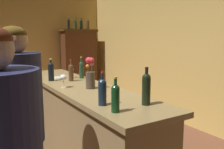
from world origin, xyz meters
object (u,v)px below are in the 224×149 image
at_px(bar_counter, 79,125).
at_px(display_bottle_midleft, 76,24).
at_px(wine_glass_front, 63,78).
at_px(cheese_plate, 58,78).
at_px(display_cabinet, 79,61).
at_px(wine_bottle_pinot, 81,69).
at_px(wine_bottle_syrah, 146,88).
at_px(display_bottle_midright, 88,24).
at_px(wine_bottle_riesling, 102,91).
at_px(display_bottle_left, 69,24).
at_px(patron_near_entrance, 19,132).
at_px(wine_bottle_merlot, 115,97).
at_px(wine_bottle_chardonnay, 51,71).
at_px(flower_arrangement, 90,75).
at_px(wine_bottle_malbec, 71,72).
at_px(display_bottle_center, 81,24).
at_px(wine_glass_mid, 72,70).

bearing_deg(bar_counter, display_bottle_midleft, 66.74).
xyz_separation_m(wine_glass_front, cheese_plate, (0.16, 0.66, -0.11)).
distance_m(display_cabinet, wine_bottle_pinot, 3.33).
bearing_deg(wine_bottle_syrah, display_cabinet, 72.69).
xyz_separation_m(display_cabinet, display_bottle_midright, (0.29, 0.00, 1.03)).
height_order(cheese_plate, display_bottle_midright, display_bottle_midright).
relative_size(wine_bottle_riesling, display_bottle_left, 0.95).
distance_m(display_cabinet, patron_near_entrance, 4.97).
xyz_separation_m(wine_bottle_riesling, wine_bottle_merlot, (-0.01, -0.22, -0.00)).
xyz_separation_m(wine_bottle_chardonnay, flower_arrangement, (0.23, -0.71, 0.01)).
bearing_deg(wine_bottle_merlot, display_bottle_midright, 66.02).
height_order(wine_bottle_merlot, patron_near_entrance, patron_near_entrance).
relative_size(wine_bottle_syrah, wine_bottle_pinot, 1.07).
relative_size(wine_bottle_riesling, cheese_plate, 1.73).
xyz_separation_m(wine_bottle_malbec, display_bottle_center, (1.63, 3.16, 0.80)).
bearing_deg(wine_bottle_chardonnay, patron_near_entrance, -117.12).
distance_m(wine_bottle_riesling, display_bottle_center, 4.82).
xyz_separation_m(display_bottle_midright, patron_near_entrance, (-2.72, -4.33, -1.05)).
distance_m(bar_counter, display_bottle_center, 4.08).
bearing_deg(display_bottle_midright, wine_bottle_pinot, -118.01).
relative_size(wine_bottle_syrah, wine_bottle_merlot, 1.17).
bearing_deg(wine_bottle_syrah, wine_glass_front, 108.60).
relative_size(wine_bottle_malbec, wine_bottle_riesling, 1.00).
height_order(wine_bottle_malbec, wine_bottle_riesling, same).
height_order(wine_glass_front, display_bottle_left, display_bottle_left).
bearing_deg(wine_bottle_merlot, bar_counter, 80.25).
xyz_separation_m(wine_bottle_pinot, display_bottle_midleft, (1.25, 3.04, 0.78)).
height_order(wine_glass_front, flower_arrangement, flower_arrangement).
bearing_deg(display_bottle_midleft, display_cabinet, 0.00).
relative_size(bar_counter, wine_bottle_chardonnay, 9.89).
height_order(wine_bottle_chardonnay, wine_glass_mid, wine_bottle_chardonnay).
xyz_separation_m(wine_bottle_syrah, display_bottle_midright, (1.71, 4.57, 0.78)).
relative_size(wine_bottle_chardonnay, cheese_plate, 1.77).
relative_size(wine_bottle_pinot, display_bottle_midright, 0.97).
height_order(wine_glass_front, display_bottle_center, display_bottle_center).
bearing_deg(wine_bottle_riesling, flower_arrangement, 71.74).
height_order(display_cabinet, wine_glass_mid, display_cabinet).
height_order(flower_arrangement, display_bottle_center, display_bottle_center).
xyz_separation_m(cheese_plate, display_bottle_center, (1.70, 2.85, 0.92)).
height_order(bar_counter, wine_bottle_merlot, wine_bottle_merlot).
bearing_deg(patron_near_entrance, cheese_plate, 28.42).
bearing_deg(display_bottle_midleft, cheese_plate, -118.29).
relative_size(flower_arrangement, display_bottle_center, 1.18).
xyz_separation_m(wine_bottle_pinot, display_bottle_center, (1.42, 3.04, 0.79)).
height_order(wine_bottle_syrah, wine_bottle_malbec, wine_bottle_syrah).
xyz_separation_m(display_cabinet, wine_bottle_riesling, (-1.75, -4.38, 0.23)).
relative_size(display_cabinet, display_bottle_midleft, 5.77).
bearing_deg(wine_bottle_riesling, wine_bottle_pinot, 72.56).
bearing_deg(display_bottle_midright, wine_bottle_merlot, -113.98).
height_order(bar_counter, cheese_plate, cheese_plate).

